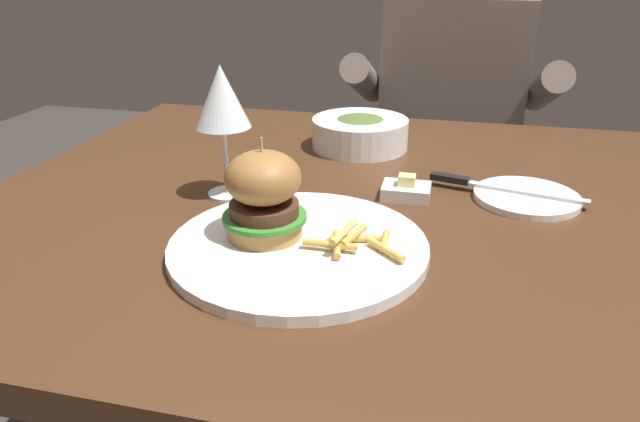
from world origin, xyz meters
The scene contains 10 objects.
dining_table centered at (0.00, 0.00, 0.65)m, with size 1.19×0.95×0.74m.
main_plate centered at (-0.07, -0.19, 0.75)m, with size 0.32×0.32×0.01m, color white.
burger_sandwich centered at (-0.11, -0.18, 0.81)m, with size 0.10×0.10×0.13m.
fries_pile centered at (0.00, -0.19, 0.76)m, with size 0.12×0.08×0.02m.
wine_glass centered at (-0.22, -0.04, 0.89)m, with size 0.08×0.08×0.20m.
bread_plate centered at (0.22, 0.04, 0.74)m, with size 0.15×0.15×0.01m, color white.
table_knife centered at (0.17, 0.06, 0.75)m, with size 0.23×0.07×0.01m.
butter_dish centered at (0.05, 0.01, 0.75)m, with size 0.07×0.05×0.04m.
soup_bowl centered at (-0.06, 0.24, 0.77)m, with size 0.18×0.18×0.06m.
diner_person centered at (0.09, 0.75, 0.56)m, with size 0.51×0.36×1.18m.
Camera 1 is at (0.10, -0.79, 1.07)m, focal length 32.00 mm.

